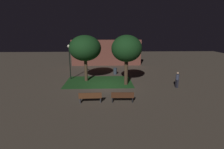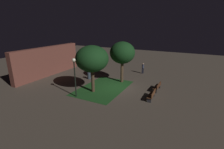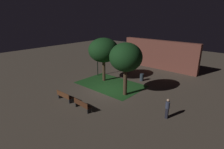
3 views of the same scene
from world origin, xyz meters
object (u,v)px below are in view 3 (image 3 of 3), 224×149
object	(u,v)px
tree_back_right	(104,50)
lamp_post_near_wall	(97,55)
bench_path_side	(82,105)
trash_bin	(142,77)
pedestrian	(167,108)
tree_left_canopy	(126,58)
bench_lawn_edge	(64,96)

from	to	relation	value
tree_back_right	lamp_post_near_wall	distance (m)	2.28
bench_path_side	trash_bin	xyz separation A→B (m)	(-0.06, 9.24, -0.05)
tree_back_right	pedestrian	xyz separation A→B (m)	(9.35, -2.82, -2.84)
pedestrian	tree_left_canopy	bearing A→B (deg)	165.75
bench_path_side	tree_left_canopy	world-z (taller)	tree_left_canopy
tree_left_canopy	lamp_post_near_wall	xyz separation A→B (m)	(-6.29, 2.37, -0.99)
bench_path_side	pedestrian	bearing A→B (deg)	30.88
tree_back_right	bench_lawn_edge	bearing A→B (deg)	-81.13
bench_path_side	pedestrian	xyz separation A→B (m)	(5.82, 3.48, 0.37)
tree_left_canopy	tree_back_right	xyz separation A→B (m)	(-4.37, 1.55, -0.09)
bench_path_side	trash_bin	world-z (taller)	bench_path_side
bench_lawn_edge	tree_left_canopy	world-z (taller)	tree_left_canopy
tree_back_right	trash_bin	size ratio (longest dim) A/B	5.97
bench_lawn_edge	pedestrian	xyz separation A→B (m)	(8.36, 3.48, 0.37)
tree_back_right	lamp_post_near_wall	bearing A→B (deg)	156.87
bench_lawn_edge	tree_left_canopy	xyz separation A→B (m)	(3.39, 4.74, 3.29)
bench_path_side	tree_left_canopy	xyz separation A→B (m)	(0.84, 4.74, 3.29)
bench_path_side	tree_back_right	distance (m)	7.90
tree_left_canopy	trash_bin	xyz separation A→B (m)	(-0.90, 4.49, -3.35)
bench_lawn_edge	pedestrian	size ratio (longest dim) A/B	1.13
bench_path_side	tree_back_right	xyz separation A→B (m)	(-3.53, 6.29, 3.21)
trash_bin	pedestrian	distance (m)	8.24
bench_path_side	lamp_post_near_wall	size ratio (longest dim) A/B	0.45
bench_lawn_edge	tree_back_right	xyz separation A→B (m)	(-0.98, 6.29, 3.21)
bench_lawn_edge	pedestrian	distance (m)	9.07
tree_left_canopy	pedestrian	bearing A→B (deg)	-14.25
tree_back_right	trash_bin	distance (m)	5.60
bench_path_side	pedestrian	world-z (taller)	pedestrian
bench_lawn_edge	trash_bin	distance (m)	9.56
lamp_post_near_wall	tree_left_canopy	bearing A→B (deg)	-20.67
lamp_post_near_wall	pedestrian	xyz separation A→B (m)	(11.27, -3.64, -1.94)
bench_path_side	trash_bin	size ratio (longest dim) A/B	2.12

